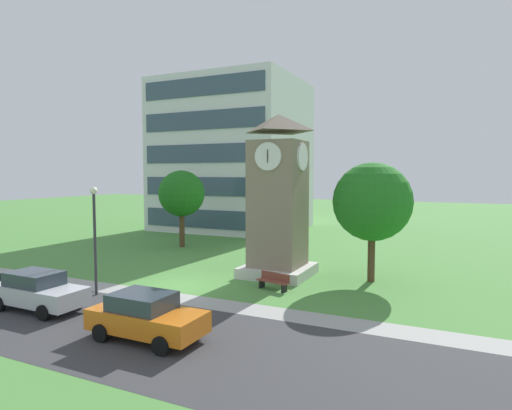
# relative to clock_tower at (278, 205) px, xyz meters

# --- Properties ---
(ground_plane) EXTENTS (160.00, 160.00, 0.00)m
(ground_plane) POSITION_rel_clock_tower_xyz_m (-3.82, -4.46, -4.20)
(ground_plane) COLOR #4C893D
(street_asphalt) EXTENTS (120.00, 7.20, 0.01)m
(street_asphalt) POSITION_rel_clock_tower_xyz_m (-3.82, -10.90, -4.19)
(street_asphalt) COLOR #38383A
(street_asphalt) RESTS_ON ground
(kerb_strip) EXTENTS (120.00, 1.60, 0.01)m
(kerb_strip) POSITION_rel_clock_tower_xyz_m (-3.82, -6.50, -4.20)
(kerb_strip) COLOR #9E9E99
(kerb_strip) RESTS_ON ground
(office_building) EXTENTS (14.57, 12.58, 16.00)m
(office_building) POSITION_rel_clock_tower_xyz_m (-13.17, 18.79, 3.80)
(office_building) COLOR silver
(office_building) RESTS_ON ground
(clock_tower) EXTENTS (3.85, 3.85, 9.47)m
(clock_tower) POSITION_rel_clock_tower_xyz_m (0.00, 0.00, 0.00)
(clock_tower) COLOR gray
(clock_tower) RESTS_ON ground
(park_bench) EXTENTS (1.86, 0.89, 0.88)m
(park_bench) POSITION_rel_clock_tower_xyz_m (1.01, -3.04, -3.74)
(park_bench) COLOR brown
(park_bench) RESTS_ON ground
(street_lamp) EXTENTS (0.36, 0.36, 5.38)m
(street_lamp) POSITION_rel_clock_tower_xyz_m (-6.61, -7.70, -0.82)
(street_lamp) COLOR #333338
(street_lamp) RESTS_ON ground
(tree_by_building) EXTENTS (3.78, 3.78, 6.31)m
(tree_by_building) POSITION_rel_clock_tower_xyz_m (-11.02, 5.97, 0.19)
(tree_by_building) COLOR #513823
(tree_by_building) RESTS_ON ground
(tree_streetside) EXTENTS (4.37, 4.37, 6.67)m
(tree_streetside) POSITION_rel_clock_tower_xyz_m (5.26, 0.93, 0.27)
(tree_streetside) COLOR #513823
(tree_streetside) RESTS_ON ground
(parked_car_silver) EXTENTS (4.56, 2.00, 1.69)m
(parked_car_silver) POSITION_rel_clock_tower_xyz_m (-7.16, -10.57, -3.34)
(parked_car_silver) COLOR silver
(parked_car_silver) RESTS_ON ground
(parked_car_orange) EXTENTS (4.33, 2.10, 1.69)m
(parked_car_orange) POSITION_rel_clock_tower_xyz_m (-0.56, -11.23, -3.34)
(parked_car_orange) COLOR orange
(parked_car_orange) RESTS_ON ground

